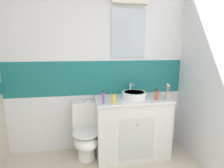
{
  "coord_description": "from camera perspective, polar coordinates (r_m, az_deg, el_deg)",
  "views": [
    {
      "loc": [
        -0.23,
        -0.12,
        1.51
      ],
      "look_at": [
        0.14,
        2.01,
        1.08
      ],
      "focal_mm": 27.98,
      "sensor_mm": 36.0,
      "label": 1
    }
  ],
  "objects": [
    {
      "name": "toothbrush_cup",
      "position": [
        2.43,
        17.78,
        -3.61
      ],
      "size": [
        0.07,
        0.07,
        0.23
      ],
      "color": "#B2ADA3",
      "rests_on": "vanity_cabinet"
    },
    {
      "name": "sink_basin",
      "position": [
        2.45,
        7.23,
        -3.41
      ],
      "size": [
        0.34,
        0.38,
        0.18
      ],
      "color": "white",
      "rests_on": "vanity_cabinet"
    },
    {
      "name": "soap_dispenser",
      "position": [
        2.21,
        0.44,
        -4.7
      ],
      "size": [
        0.05,
        0.05,
        0.15
      ],
      "color": "yellow",
      "rests_on": "vanity_cabinet"
    },
    {
      "name": "deodorant_spray_can",
      "position": [
        2.4,
        14.3,
        -3.4
      ],
      "size": [
        0.05,
        0.05,
        0.15
      ],
      "color": "#D84C33",
      "rests_on": "vanity_cabinet"
    },
    {
      "name": "vanity_cabinet",
      "position": [
        2.6,
        6.34,
        -13.57
      ],
      "size": [
        1.03,
        0.55,
        0.85
      ],
      "color": "silver",
      "rests_on": "ground_plane"
    },
    {
      "name": "toothpaste_tube_upright",
      "position": [
        2.17,
        -2.8,
        -4.39
      ],
      "size": [
        0.03,
        0.03,
        0.17
      ],
      "color": "#993F99",
      "rests_on": "vanity_cabinet"
    },
    {
      "name": "wall_back_tiled",
      "position": [
        2.6,
        -4.69,
        5.6
      ],
      "size": [
        3.2,
        0.2,
        2.5
      ],
      "color": "white",
      "rests_on": "ground_plane"
    },
    {
      "name": "toilet",
      "position": [
        2.55,
        -8.47,
        -15.49
      ],
      "size": [
        0.37,
        0.5,
        0.8
      ],
      "color": "white",
      "rests_on": "ground_plane"
    }
  ]
}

